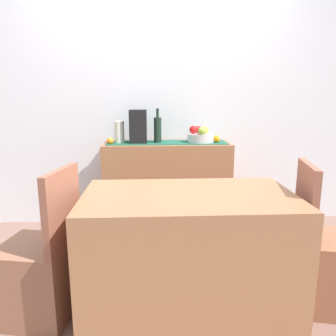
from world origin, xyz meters
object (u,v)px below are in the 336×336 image
Objects in this scene: sideboard_console at (167,186)px; ceramic_vase at (119,132)px; wine_bottle at (158,130)px; chair_by_corner at (328,265)px; chair_near_window at (41,274)px; dining_table at (188,253)px; coffee_maker at (138,127)px; fruit_bowl at (201,138)px.

ceramic_vase is at bearing 180.00° from sideboard_console.
wine_bottle reaches higher than chair_by_corner.
wine_bottle is at bearing 60.82° from chair_near_window.
sideboard_console is 5.80× the size of ceramic_vase.
dining_table is at bearing -68.52° from ceramic_vase.
coffee_maker is 0.18m from ceramic_vase.
sideboard_console is 0.98× the size of dining_table.
sideboard_console is 0.69m from ceramic_vase.
ceramic_vase is (-0.18, 0.00, -0.05)m from coffee_maker.
wine_bottle is at bearing -0.00° from ceramic_vase.
sideboard_console is 3.72× the size of wine_bottle.
coffee_maker reaches higher than chair_by_corner.
coffee_maker is at bearing 180.00° from sideboard_console.
sideboard_console is at bearing 0.00° from coffee_maker.
chair_by_corner is at bearing -64.53° from fruit_bowl.
dining_table is (0.33, -1.29, -0.64)m from coffee_maker.
chair_near_window and chair_by_corner have the same top height.
sideboard_console is 0.57m from fruit_bowl.
ceramic_vase reaches higher than chair_by_corner.
coffee_maker is 1.92m from chair_by_corner.
coffee_maker is 0.35× the size of chair_near_window.
dining_table is at bearing -83.41° from wine_bottle.
fruit_bowl is 0.81× the size of coffee_maker.
ceramic_vase is at bearing 111.48° from dining_table.
wine_bottle is 1.79m from chair_by_corner.
ceramic_vase is 0.17× the size of dining_table.
dining_table is (0.15, -1.29, -0.61)m from wine_bottle.
dining_table is (0.06, -1.29, -0.06)m from sideboard_console.
fruit_bowl is at bearing 115.47° from chair_by_corner.
chair_near_window is at bearing -105.71° from ceramic_vase.
fruit_bowl is (0.32, 0.00, 0.47)m from sideboard_console.
ceramic_vase is (-0.45, 0.00, 0.53)m from sideboard_console.
ceramic_vase is 1.51m from dining_table.
sideboard_console is at bearing 92.75° from dining_table.
chair_by_corner is (0.87, 0.00, -0.10)m from dining_table.
dining_table is 0.88m from chair_near_window.
chair_by_corner is (1.02, -1.29, -0.72)m from wine_bottle.
chair_near_window is (-1.13, -1.30, -0.64)m from fruit_bowl.
sideboard_console is 1.29m from dining_table.
coffee_maker reaches higher than ceramic_vase.
chair_by_corner is at bearing -46.94° from coffee_maker.
fruit_bowl is 1.42m from dining_table.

